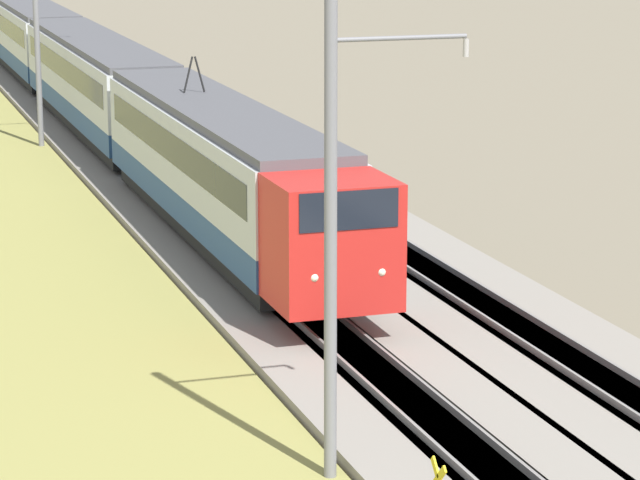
# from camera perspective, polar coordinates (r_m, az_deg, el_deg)

# --- Properties ---
(ballast_main) EXTENTS (240.00, 4.40, 0.30)m
(ballast_main) POSITION_cam_1_polar(r_m,az_deg,el_deg) (66.18, -8.84, 4.36)
(ballast_main) COLOR gray
(ballast_main) RESTS_ON ground
(ballast_adjacent) EXTENTS (240.00, 4.40, 0.30)m
(ballast_adjacent) POSITION_cam_1_polar(r_m,az_deg,el_deg) (66.97, -5.26, 4.57)
(ballast_adjacent) COLOR gray
(ballast_adjacent) RESTS_ON ground
(track_main) EXTENTS (240.00, 1.57, 0.45)m
(track_main) POSITION_cam_1_polar(r_m,az_deg,el_deg) (66.18, -8.84, 4.37)
(track_main) COLOR #4C4238
(track_main) RESTS_ON ground
(track_adjacent) EXTENTS (240.00, 1.57, 0.45)m
(track_adjacent) POSITION_cam_1_polar(r_m,az_deg,el_deg) (66.97, -5.26, 4.57)
(track_adjacent) COLOR #4C4238
(track_adjacent) RESTS_ON ground
(passenger_train) EXTENTS (83.69, 2.83, 5.20)m
(passenger_train) POSITION_cam_1_polar(r_m,az_deg,el_deg) (73.21, -9.87, 6.98)
(passenger_train) COLOR red
(passenger_train) RESTS_ON ground
(catenary_mast_near) EXTENTS (0.22, 2.56, 8.61)m
(catenary_mast_near) POSITION_cam_1_polar(r_m,az_deg,el_deg) (25.46, 0.53, 0.20)
(catenary_mast_near) COLOR slate
(catenary_mast_near) RESTS_ON ground
(catenary_mast_mid) EXTENTS (0.22, 2.56, 8.95)m
(catenary_mast_mid) POSITION_cam_1_polar(r_m,az_deg,el_deg) (60.32, -10.57, 7.72)
(catenary_mast_mid) COLOR slate
(catenary_mast_mid) RESTS_ON ground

